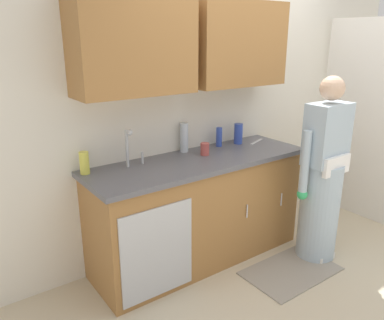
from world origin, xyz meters
TOP-DOWN VIEW (x-y plane):
  - ground_plane at (0.00, 0.00)m, footprint 9.00×9.00m
  - kitchen_wall_with_uppers at (-0.14, 0.99)m, footprint 4.80×0.44m
  - closet_door_panel at (1.45, 0.40)m, footprint 0.04×1.10m
  - counter_cabinet at (-0.55, 0.70)m, footprint 1.90×0.62m
  - countertop at (-0.55, 0.70)m, footprint 1.96×0.66m
  - sink at (-1.09, 0.71)m, footprint 0.50×0.36m
  - person_at_sink at (0.34, 0.11)m, footprint 0.55×0.34m
  - floor_mat at (-0.05, 0.05)m, footprint 0.80×0.50m
  - bottle_soap at (-0.53, 0.94)m, footprint 0.07×0.07m
  - bottle_dish_liquid at (-0.17, 0.90)m, footprint 0.06×0.06m
  - bottle_cleaner_spray at (0.04, 0.86)m, footprint 0.08×0.08m
  - bottle_water_tall at (-1.46, 0.90)m, footprint 0.07×0.07m
  - cup_by_sink at (-0.45, 0.75)m, footprint 0.08×0.08m
  - knife_on_counter at (0.22, 0.80)m, footprint 0.23×0.11m

SIDE VIEW (x-z plane):
  - ground_plane at x=0.00m, z-range 0.00..0.00m
  - floor_mat at x=-0.05m, z-range 0.00..0.01m
  - counter_cabinet at x=-0.55m, z-range 0.00..0.90m
  - person_at_sink at x=0.34m, z-range -0.12..1.50m
  - countertop at x=-0.55m, z-range 0.90..0.94m
  - sink at x=-1.09m, z-range 0.75..1.10m
  - knife_on_counter at x=0.22m, z-range 0.94..0.95m
  - cup_by_sink at x=-0.45m, z-range 0.94..1.05m
  - bottle_water_tall at x=-1.46m, z-range 0.94..1.11m
  - bottle_dish_liquid at x=-0.17m, z-range 0.94..1.12m
  - bottle_cleaner_spray at x=0.04m, z-range 0.94..1.13m
  - closet_door_panel at x=1.45m, z-range 0.00..2.10m
  - bottle_soap at x=-0.53m, z-range 0.94..1.20m
  - kitchen_wall_with_uppers at x=-0.14m, z-range 0.13..2.83m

